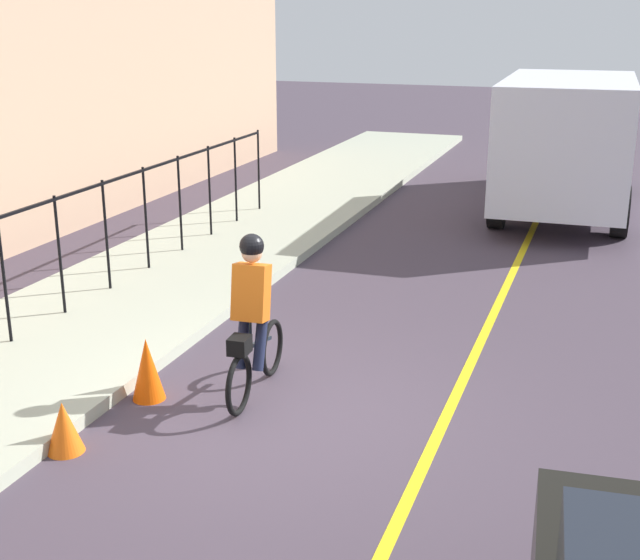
% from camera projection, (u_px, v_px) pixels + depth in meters
% --- Properties ---
extents(ground_plane, '(80.00, 80.00, 0.00)m').
position_uv_depth(ground_plane, '(285.00, 414.00, 8.93)').
color(ground_plane, '#443945').
extents(lane_line_centre, '(36.00, 0.12, 0.01)m').
position_uv_depth(lane_line_centre, '(436.00, 438.00, 8.42)').
color(lane_line_centre, yellow).
rests_on(lane_line_centre, ground).
extents(sidewalk, '(40.00, 3.20, 0.15)m').
position_uv_depth(sidewalk, '(15.00, 365.00, 9.98)').
color(sidewalk, '#A9AF9A').
rests_on(sidewalk, ground).
extents(iron_fence, '(14.36, 0.04, 1.60)m').
position_uv_depth(iron_fence, '(31.00, 244.00, 10.65)').
color(iron_fence, black).
rests_on(iron_fence, sidewalk).
extents(cyclist_lead, '(1.71, 0.38, 1.83)m').
position_uv_depth(cyclist_lead, '(252.00, 318.00, 9.08)').
color(cyclist_lead, black).
rests_on(cyclist_lead, ground).
extents(box_truck_background, '(6.76, 2.67, 2.78)m').
position_uv_depth(box_truck_background, '(567.00, 137.00, 17.39)').
color(box_truck_background, silver).
rests_on(box_truck_background, ground).
extents(traffic_cone_near, '(0.36, 0.36, 0.51)m').
position_uv_depth(traffic_cone_near, '(64.00, 427.00, 8.10)').
color(traffic_cone_near, orange).
rests_on(traffic_cone_near, ground).
extents(traffic_cone_far, '(0.36, 0.36, 0.70)m').
position_uv_depth(traffic_cone_far, '(147.00, 369.00, 9.18)').
color(traffic_cone_far, '#F55007').
rests_on(traffic_cone_far, ground).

